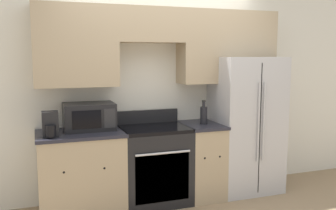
# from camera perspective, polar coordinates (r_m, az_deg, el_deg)

# --- Properties ---
(ground_plane) EXTENTS (12.00, 12.00, 0.00)m
(ground_plane) POSITION_cam_1_polar(r_m,az_deg,el_deg) (4.40, 1.41, -15.63)
(ground_plane) COLOR #937A5B
(wall_back) EXTENTS (8.00, 0.39, 2.60)m
(wall_back) POSITION_cam_1_polar(r_m,az_deg,el_deg) (4.60, -1.03, 4.83)
(wall_back) COLOR silver
(wall_back) RESTS_ON ground_plane
(lower_cabinets_left) EXTENTS (0.93, 0.64, 0.91)m
(lower_cabinets_left) POSITION_cam_1_polar(r_m,az_deg,el_deg) (4.30, -13.08, -9.93)
(lower_cabinets_left) COLOR tan
(lower_cabinets_left) RESTS_ON ground_plane
(lower_cabinets_right) EXTENTS (0.45, 0.64, 0.91)m
(lower_cabinets_right) POSITION_cam_1_polar(r_m,az_deg,el_deg) (4.68, 5.06, -8.31)
(lower_cabinets_right) COLOR tan
(lower_cabinets_right) RESTS_ON ground_plane
(oven_range) EXTENTS (0.78, 0.65, 1.07)m
(oven_range) POSITION_cam_1_polar(r_m,az_deg,el_deg) (4.47, -2.11, -9.01)
(oven_range) COLOR black
(oven_range) RESTS_ON ground_plane
(refrigerator) EXTENTS (0.82, 0.77, 1.71)m
(refrigerator) POSITION_cam_1_polar(r_m,az_deg,el_deg) (4.92, 11.48, -2.83)
(refrigerator) COLOR #B7B7BC
(refrigerator) RESTS_ON ground_plane
(microwave) EXTENTS (0.56, 0.39, 0.30)m
(microwave) POSITION_cam_1_polar(r_m,az_deg,el_deg) (4.26, -11.92, -1.73)
(microwave) COLOR black
(microwave) RESTS_ON lower_cabinets_left
(bottle) EXTENTS (0.09, 0.09, 0.29)m
(bottle) POSITION_cam_1_polar(r_m,az_deg,el_deg) (4.55, 5.46, -1.46)
(bottle) COLOR black
(bottle) RESTS_ON lower_cabinets_right
(paper_towel_holder) EXTENTS (0.16, 0.21, 0.26)m
(paper_towel_holder) POSITION_cam_1_polar(r_m,az_deg,el_deg) (4.00, -17.50, -2.93)
(paper_towel_holder) COLOR black
(paper_towel_holder) RESTS_ON lower_cabinets_left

